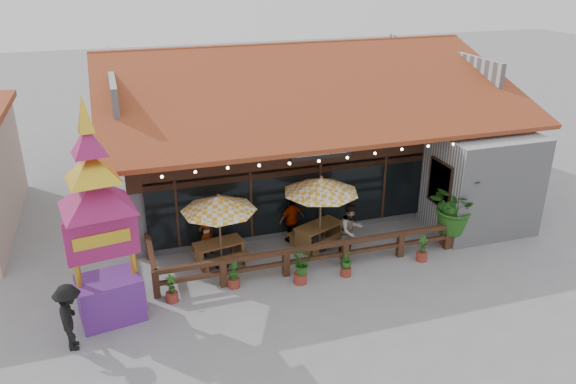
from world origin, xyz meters
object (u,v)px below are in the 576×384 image
object	(u,v)px
umbrella_right	(321,186)
picnic_table_right	(319,232)
pedestrian	(70,317)
umbrella_left	(219,204)
thai_sign_tower	(96,200)
picnic_table_left	(219,249)
tropical_plant	(453,207)

from	to	relation	value
umbrella_right	picnic_table_right	bearing A→B (deg)	78.98
picnic_table_right	umbrella_right	bearing A→B (deg)	-101.02
umbrella_right	pedestrian	xyz separation A→B (m)	(-7.86, -2.97, -1.44)
umbrella_left	umbrella_right	world-z (taller)	umbrella_right
thai_sign_tower	picnic_table_left	bearing A→B (deg)	30.76
picnic_table_left	pedestrian	distance (m)	5.41
thai_sign_tower	pedestrian	world-z (taller)	thai_sign_tower
picnic_table_left	picnic_table_right	xyz separation A→B (m)	(3.50, 0.09, 0.04)
umbrella_left	umbrella_right	xyz separation A→B (m)	(3.44, 0.12, 0.13)
pedestrian	picnic_table_left	bearing A→B (deg)	-57.25
umbrella_right	pedestrian	world-z (taller)	umbrella_right
umbrella_left	picnic_table_left	xyz separation A→B (m)	(-0.01, 0.26, -1.72)
umbrella_left	picnic_table_left	distance (m)	1.74
umbrella_right	tropical_plant	world-z (taller)	umbrella_right
umbrella_left	pedestrian	xyz separation A→B (m)	(-4.43, -2.86, -1.31)
thai_sign_tower	tropical_plant	size ratio (longest dim) A/B	2.74
picnic_table_left	pedestrian	xyz separation A→B (m)	(-4.41, -3.11, 0.41)
tropical_plant	thai_sign_tower	bearing A→B (deg)	-175.41
picnic_table_left	umbrella_left	bearing A→B (deg)	-86.65
picnic_table_right	thai_sign_tower	xyz separation A→B (m)	(-6.93, -2.13, 3.03)
picnic_table_right	thai_sign_tower	distance (m)	7.86
umbrella_right	pedestrian	bearing A→B (deg)	-159.30
thai_sign_tower	pedestrian	bearing A→B (deg)	-132.48
umbrella_left	picnic_table_right	xyz separation A→B (m)	(3.48, 0.34, -1.68)
umbrella_left	thai_sign_tower	world-z (taller)	thai_sign_tower
umbrella_right	thai_sign_tower	distance (m)	7.25
umbrella_left	umbrella_right	size ratio (longest dim) A/B	1.06
umbrella_right	pedestrian	distance (m)	8.53
umbrella_right	picnic_table_right	distance (m)	1.83
umbrella_right	tropical_plant	distance (m)	4.68
umbrella_left	thai_sign_tower	size ratio (longest dim) A/B	0.43
umbrella_right	thai_sign_tower	bearing A→B (deg)	-164.53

